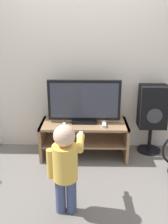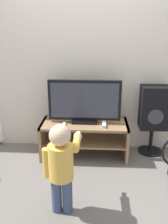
{
  "view_description": "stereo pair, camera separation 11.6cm",
  "coord_description": "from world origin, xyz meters",
  "px_view_note": "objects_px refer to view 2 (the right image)",
  "views": [
    {
      "loc": [
        0.06,
        -2.86,
        1.73
      ],
      "look_at": [
        0.0,
        0.15,
        0.67
      ],
      "focal_mm": 40.0,
      "sensor_mm": 36.0,
      "label": 1
    },
    {
      "loc": [
        0.17,
        -2.86,
        1.73
      ],
      "look_at": [
        0.0,
        0.15,
        0.67
      ],
      "focal_mm": 40.0,
      "sensor_mm": 36.0,
      "label": 2
    }
  ],
  "objects_px": {
    "game_console": "(104,124)",
    "child": "(61,162)",
    "television": "(85,102)",
    "speaker_tower": "(154,110)",
    "remote_primary": "(64,125)"
  },
  "relations": [
    {
      "from": "child",
      "to": "remote_primary",
      "type": "bearing_deg",
      "value": 96.19
    },
    {
      "from": "television",
      "to": "speaker_tower",
      "type": "distance_m",
      "value": 0.96
    },
    {
      "from": "game_console",
      "to": "speaker_tower",
      "type": "relative_size",
      "value": 0.2
    },
    {
      "from": "game_console",
      "to": "child",
      "type": "xyz_separation_m",
      "value": [
        -0.41,
        -1.02,
        0.03
      ]
    },
    {
      "from": "game_console",
      "to": "speaker_tower",
      "type": "distance_m",
      "value": 0.73
    },
    {
      "from": "television",
      "to": "speaker_tower",
      "type": "relative_size",
      "value": 0.99
    },
    {
      "from": "television",
      "to": "game_console",
      "type": "bearing_deg",
      "value": -23.75
    },
    {
      "from": "television",
      "to": "remote_primary",
      "type": "distance_m",
      "value": 0.4
    },
    {
      "from": "remote_primary",
      "to": "television",
      "type": "bearing_deg",
      "value": 27.03
    },
    {
      "from": "television",
      "to": "child",
      "type": "distance_m",
      "value": 1.17
    },
    {
      "from": "game_console",
      "to": "speaker_tower",
      "type": "xyz_separation_m",
      "value": [
        0.68,
        0.24,
        0.13
      ]
    },
    {
      "from": "game_console",
      "to": "speaker_tower",
      "type": "bearing_deg",
      "value": 19.61
    },
    {
      "from": "remote_primary",
      "to": "speaker_tower",
      "type": "distance_m",
      "value": 1.23
    },
    {
      "from": "television",
      "to": "speaker_tower",
      "type": "bearing_deg",
      "value": 7.68
    },
    {
      "from": "game_console",
      "to": "television",
      "type": "bearing_deg",
      "value": 156.25
    }
  ]
}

